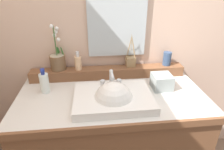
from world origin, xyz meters
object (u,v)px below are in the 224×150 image
(sink_basin, at_px, (113,100))
(lotion_bottle, at_px, (44,83))
(tumbler_cup, at_px, (167,59))
(potted_plant, at_px, (58,59))
(tissue_box, at_px, (162,82))
(reed_diffuser, at_px, (130,61))
(soap_dispenser, at_px, (78,62))

(sink_basin, relative_size, lotion_bottle, 2.80)
(tumbler_cup, bearing_deg, lotion_bottle, -168.30)
(sink_basin, distance_m, potted_plant, 0.54)
(potted_plant, height_order, tissue_box, potted_plant)
(potted_plant, xyz_separation_m, tumbler_cup, (0.83, -0.01, -0.02))
(lotion_bottle, bearing_deg, tissue_box, -2.48)
(sink_basin, relative_size, reed_diffuser, 1.94)
(soap_dispenser, distance_m, reed_diffuser, 0.40)
(soap_dispenser, relative_size, lotion_bottle, 0.82)
(potted_plant, height_order, reed_diffuser, potted_plant)
(reed_diffuser, height_order, tissue_box, reed_diffuser)
(soap_dispenser, relative_size, reed_diffuser, 0.57)
(soap_dispenser, bearing_deg, reed_diffuser, 3.26)
(reed_diffuser, xyz_separation_m, lotion_bottle, (-0.61, -0.20, -0.04))
(soap_dispenser, xyz_separation_m, tumbler_cup, (0.69, 0.01, -0.00))
(lotion_bottle, bearing_deg, tumbler_cup, 11.70)
(tissue_box, bearing_deg, reed_diffuser, 127.47)
(sink_basin, xyz_separation_m, lotion_bottle, (-0.44, 0.17, 0.05))
(lotion_bottle, distance_m, tissue_box, 0.79)
(tumbler_cup, xyz_separation_m, lotion_bottle, (-0.90, -0.19, -0.06))
(soap_dispenser, bearing_deg, tissue_box, -19.88)
(reed_diffuser, bearing_deg, sink_basin, -115.72)
(sink_basin, distance_m, tissue_box, 0.38)
(potted_plant, bearing_deg, lotion_bottle, -109.10)
(potted_plant, xyz_separation_m, reed_diffuser, (0.55, -0.00, -0.04))
(potted_plant, distance_m, tumbler_cup, 0.83)
(potted_plant, height_order, soap_dispenser, potted_plant)
(potted_plant, xyz_separation_m, soap_dispenser, (0.15, -0.02, -0.02))
(potted_plant, height_order, tumbler_cup, potted_plant)
(potted_plant, relative_size, tumbler_cup, 3.22)
(sink_basin, xyz_separation_m, potted_plant, (-0.37, 0.37, 0.14))
(lotion_bottle, bearing_deg, potted_plant, 70.90)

